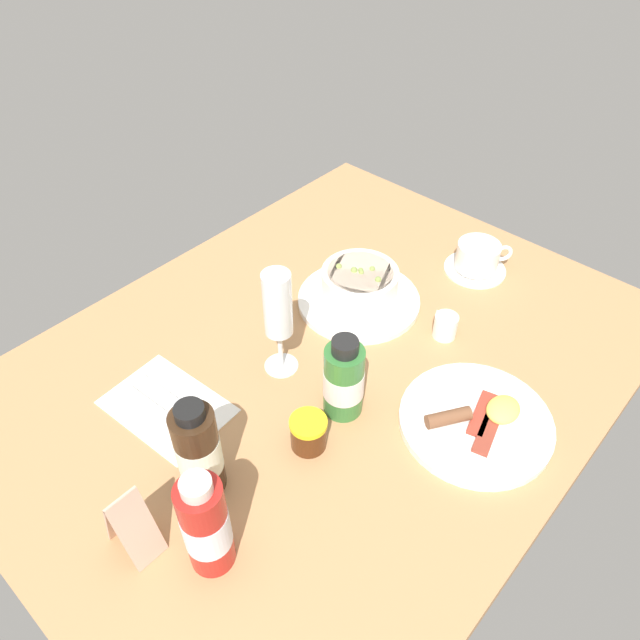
{
  "coord_description": "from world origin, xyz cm",
  "views": [
    {
      "loc": [
        53.27,
        47.02,
        75.19
      ],
      "look_at": [
        0.27,
        -0.93,
        8.93
      ],
      "focal_mm": 33.98,
      "sensor_mm": 36.0,
      "label": 1
    }
  ],
  "objects": [
    {
      "name": "ground_plane",
      "position": [
        0.0,
        0.0,
        -1.5
      ],
      "size": [
        110.0,
        84.0,
        3.0
      ],
      "primitive_type": "cube",
      "color": "#B27F51"
    },
    {
      "name": "porridge_bowl",
      "position": [
        -15.33,
        -5.21,
        3.51
      ],
      "size": [
        22.86,
        22.86,
        8.19
      ],
      "color": "white",
      "rests_on": "ground_plane"
    },
    {
      "name": "cutlery_setting",
      "position": [
        24.42,
        -11.39,
        0.25
      ],
      "size": [
        14.75,
        20.4,
        0.9
      ],
      "color": "white",
      "rests_on": "ground_plane"
    },
    {
      "name": "coffee_cup",
      "position": [
        -38.72,
        5.8,
        3.02
      ],
      "size": [
        12.24,
        12.24,
        6.2
      ],
      "color": "white",
      "rests_on": "ground_plane"
    },
    {
      "name": "creamer_jug",
      "position": [
        -18.7,
        11.54,
        2.32
      ],
      "size": [
        4.13,
        4.99,
        5.06
      ],
      "color": "white",
      "rests_on": "ground_plane"
    },
    {
      "name": "wine_glass",
      "position": [
        5.98,
        -4.56,
        12.83
      ],
      "size": [
        5.7,
        5.7,
        19.69
      ],
      "color": "white",
      "rests_on": "ground_plane"
    },
    {
      "name": "jam_jar",
      "position": [
        14.54,
        9.7,
        2.79
      ],
      "size": [
        5.6,
        5.6,
        5.5
      ],
      "color": "#4A240E",
      "rests_on": "ground_plane"
    },
    {
      "name": "sauce_bottle_green",
      "position": [
        5.83,
        8.93,
        6.6
      ],
      "size": [
        6.28,
        6.28,
        14.78
      ],
      "color": "#337233",
      "rests_on": "ground_plane"
    },
    {
      "name": "sauce_bottle_brown",
      "position": [
        29.17,
        3.36,
        7.67
      ],
      "size": [
        6.13,
        6.13,
        16.68
      ],
      "color": "#382314",
      "rests_on": "ground_plane"
    },
    {
      "name": "sauce_bottle_red",
      "position": [
        35.5,
        12.52,
        8.0
      ],
      "size": [
        5.85,
        5.85,
        17.32
      ],
      "color": "#B21E19",
      "rests_on": "ground_plane"
    },
    {
      "name": "breakfast_plate",
      "position": [
        -5.42,
        26.37,
        0.93
      ],
      "size": [
        23.48,
        23.48,
        3.7
      ],
      "color": "white",
      "rests_on": "ground_plane"
    },
    {
      "name": "menu_card",
      "position": [
        40.91,
        3.79,
        5.43
      ],
      "size": [
        4.52,
        6.89,
        10.98
      ],
      "color": "#D1A48A",
      "rests_on": "ground_plane"
    }
  ]
}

